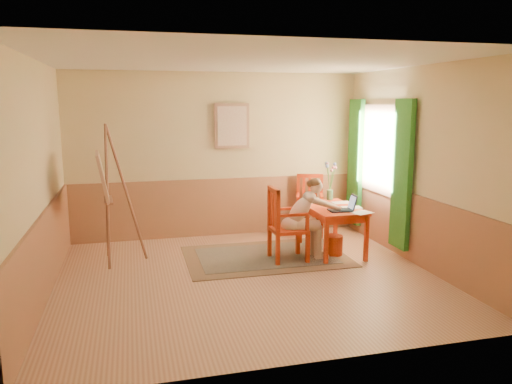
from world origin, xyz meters
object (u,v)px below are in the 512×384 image
object	(u,v)px
easel	(106,182)
table	(332,212)
laptop	(344,208)
chair_left	(285,225)
chair_back	(310,205)
figure	(305,215)

from	to	relation	value
easel	table	bearing A→B (deg)	-5.90
laptop	easel	size ratio (longest dim) A/B	0.20
chair_left	laptop	bearing A→B (deg)	-5.30
table	chair_left	size ratio (longest dim) A/B	1.10
chair_back	laptop	world-z (taller)	chair_back
table	figure	bearing A→B (deg)	-156.34
easel	chair_back	bearing A→B (deg)	12.30
table	figure	xyz separation A→B (m)	(-0.52, -0.23, 0.04)
figure	easel	distance (m)	2.91
chair_left	figure	distance (m)	0.34
chair_back	laptop	xyz separation A→B (m)	(0.02, -1.38, 0.24)
chair_left	figure	size ratio (longest dim) A/B	0.90
table	chair_back	bearing A→B (deg)	87.88
chair_back	laptop	bearing A→B (deg)	-89.13
table	chair_left	bearing A→B (deg)	-164.68
chair_left	chair_back	bearing A→B (deg)	56.28
table	easel	distance (m)	3.38
table	laptop	bearing A→B (deg)	-78.88
figure	laptop	world-z (taller)	figure
table	figure	distance (m)	0.57
chair_left	easel	distance (m)	2.63
chair_left	easel	xyz separation A→B (m)	(-2.49, 0.57, 0.64)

